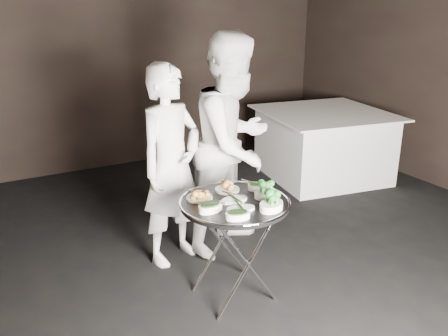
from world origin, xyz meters
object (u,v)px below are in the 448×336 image
tray_stand (234,246)px  waiter_right (234,144)px  dining_table (323,144)px  waiter_left (171,166)px  serving_tray (235,203)px

tray_stand → waiter_right: size_ratio=0.40×
tray_stand → dining_table: 2.80m
tray_stand → waiter_left: bearing=101.9°
tray_stand → serving_tray: 0.33m
waiter_left → waiter_right: (0.56, -0.03, 0.11)m
tray_stand → waiter_right: bearing=60.0°
tray_stand → serving_tray: (-0.00, -0.00, 0.33)m
waiter_right → dining_table: bearing=3.3°
waiter_left → waiter_right: 0.57m
tray_stand → waiter_right: 0.96m
tray_stand → dining_table: (2.24, 1.68, -0.00)m
serving_tray → waiter_left: (-0.15, 0.74, 0.07)m
tray_stand → serving_tray: bearing=-135.0°
tray_stand → waiter_left: waiter_left is taller
serving_tray → waiter_right: waiter_right is taller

